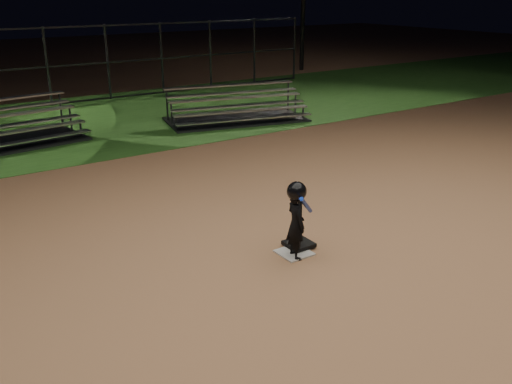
% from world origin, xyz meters
% --- Properties ---
extents(ground, '(80.00, 80.00, 0.00)m').
position_xyz_m(ground, '(0.00, 0.00, 0.00)').
color(ground, '#B27A50').
rests_on(ground, ground).
extents(grass_strip, '(60.00, 8.00, 0.01)m').
position_xyz_m(grass_strip, '(0.00, 10.00, 0.01)').
color(grass_strip, '#26541B').
rests_on(grass_strip, ground).
extents(home_plate, '(0.45, 0.45, 0.02)m').
position_xyz_m(home_plate, '(0.00, 0.00, 0.01)').
color(home_plate, beige).
rests_on(home_plate, ground).
extents(batting_tee, '(0.38, 0.38, 0.77)m').
position_xyz_m(batting_tee, '(0.18, 0.13, 0.16)').
color(batting_tee, black).
rests_on(batting_tee, home_plate).
extents(child_batter, '(0.49, 0.55, 1.15)m').
position_xyz_m(child_batter, '(-0.06, -0.10, 0.61)').
color(child_batter, black).
rests_on(child_batter, ground).
extents(bleacher_right, '(4.27, 2.76, 0.96)m').
position_xyz_m(bleacher_right, '(3.84, 7.72, 0.20)').
color(bleacher_right, '#A5A5A9').
rests_on(bleacher_right, ground).
extents(backstop_fence, '(20.08, 0.08, 2.50)m').
position_xyz_m(backstop_fence, '(0.00, 13.00, 1.25)').
color(backstop_fence, '#38383D').
rests_on(backstop_fence, ground).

